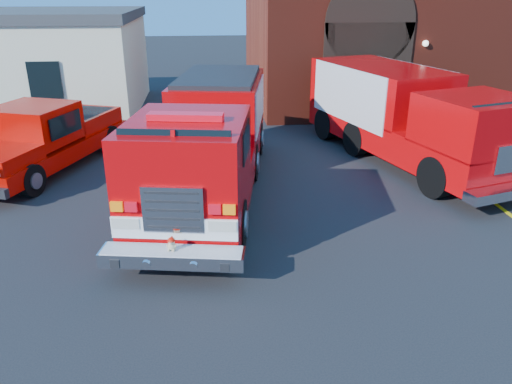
{
  "coord_description": "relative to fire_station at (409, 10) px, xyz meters",
  "views": [
    {
      "loc": [
        -0.99,
        -10.81,
        5.29
      ],
      "look_at": [
        0.0,
        -1.2,
        1.3
      ],
      "focal_mm": 35.0,
      "sensor_mm": 36.0,
      "label": 1
    }
  ],
  "objects": [
    {
      "name": "pickup_truck",
      "position": [
        -14.95,
        -9.44,
        -3.28
      ],
      "size": [
        4.31,
        6.69,
        2.06
      ],
      "color": "black",
      "rests_on": "ground"
    },
    {
      "name": "side_building",
      "position": [
        -17.99,
        -0.99,
        -2.05
      ],
      "size": [
        10.2,
        8.2,
        4.35
      ],
      "color": "beige",
      "rests_on": "ground"
    },
    {
      "name": "ground",
      "position": [
        -8.99,
        -13.98,
        -4.25
      ],
      "size": [
        100.0,
        100.0,
        0.0
      ],
      "primitive_type": "plane",
      "color": "black",
      "rests_on": "ground"
    },
    {
      "name": "parking_stripe_mid",
      "position": [
        -2.49,
        -9.98,
        -4.25
      ],
      "size": [
        0.12,
        3.0,
        0.01
      ],
      "primitive_type": "cube",
      "color": "yellow",
      "rests_on": "ground"
    },
    {
      "name": "secondary_truck",
      "position": [
        -3.64,
        -9.71,
        -2.71
      ],
      "size": [
        4.98,
        9.15,
        2.84
      ],
      "color": "black",
      "rests_on": "ground"
    },
    {
      "name": "parking_stripe_far",
      "position": [
        -2.49,
        -6.98,
        -4.25
      ],
      "size": [
        0.12,
        3.0,
        0.01
      ],
      "primitive_type": "cube",
      "color": "yellow",
      "rests_on": "ground"
    },
    {
      "name": "fire_station",
      "position": [
        0.0,
        0.0,
        0.0
      ],
      "size": [
        15.2,
        10.2,
        8.45
      ],
      "color": "maroon",
      "rests_on": "ground"
    },
    {
      "name": "fire_engine",
      "position": [
        -9.92,
        -11.83,
        -2.76
      ],
      "size": [
        4.12,
        9.65,
        2.88
      ],
      "color": "black",
      "rests_on": "ground"
    },
    {
      "name": "parking_stripe_near",
      "position": [
        -2.49,
        -12.98,
        -4.25
      ],
      "size": [
        0.12,
        3.0,
        0.01
      ],
      "primitive_type": "cube",
      "color": "yellow",
      "rests_on": "ground"
    }
  ]
}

